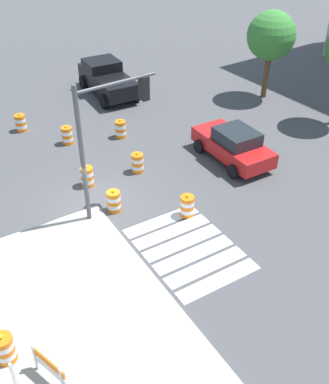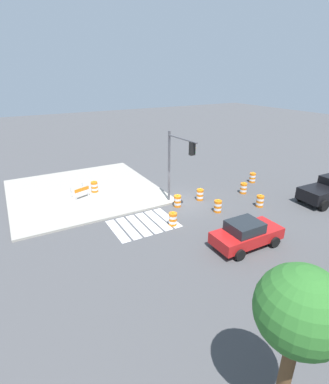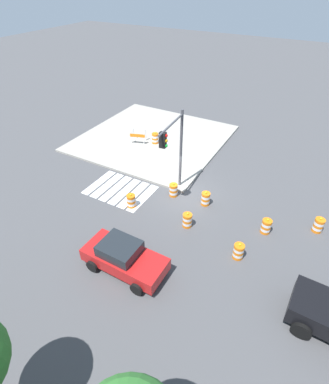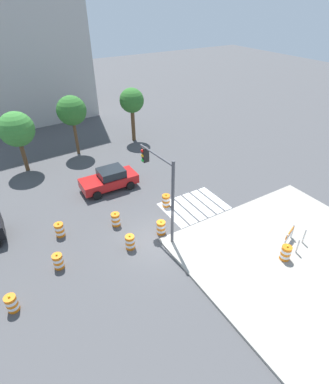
{
  "view_description": "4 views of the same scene",
  "coord_description": "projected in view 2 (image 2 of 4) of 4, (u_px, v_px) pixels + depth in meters",
  "views": [
    {
      "loc": [
        14.15,
        -5.42,
        11.26
      ],
      "look_at": [
        2.15,
        1.92,
        1.39
      ],
      "focal_mm": 42.44,
      "sensor_mm": 36.0,
      "label": 1
    },
    {
      "loc": [
        11.26,
        17.69,
        9.61
      ],
      "look_at": [
        1.73,
        0.71,
        1.52
      ],
      "focal_mm": 27.05,
      "sensor_mm": 36.0,
      "label": 2
    },
    {
      "loc": [
        -6.86,
        14.91,
        12.45
      ],
      "look_at": [
        0.19,
        2.31,
        1.57
      ],
      "focal_mm": 28.09,
      "sensor_mm": 36.0,
      "label": 3
    },
    {
      "loc": [
        -6.97,
        -12.16,
        12.89
      ],
      "look_at": [
        2.35,
        3.17,
        1.01
      ],
      "focal_mm": 28.46,
      "sensor_mm": 36.0,
      "label": 4
    }
  ],
  "objects": [
    {
      "name": "traffic_barrel_far_curb",
      "position": [
        218.0,
        206.0,
        21.33
      ],
      "size": [
        0.56,
        0.56,
        1.02
      ],
      "color": "orange",
      "rests_on": "ground"
    },
    {
      "name": "ground_plane",
      "position": [
        179.0,
        203.0,
        23.02
      ],
      "size": [
        120.0,
        120.0,
        0.0
      ],
      "primitive_type": "plane",
      "color": "#474749"
    },
    {
      "name": "sidewalk_corner",
      "position": [
        84.0,
        191.0,
        25.11
      ],
      "size": [
        12.0,
        12.0,
        0.15
      ],
      "primitive_type": "cube",
      "color": "#9E998E",
      "rests_on": "ground"
    },
    {
      "name": "crosswalk_stripes",
      "position": [
        143.0,
        224.0,
        19.76
      ],
      "size": [
        4.35,
        3.2,
        0.02
      ],
      "color": "silver",
      "rests_on": "ground"
    },
    {
      "name": "traffic_barrel_opposite_curb",
      "position": [
        200.0,
        195.0,
        23.35
      ],
      "size": [
        0.56,
        0.56,
        1.02
      ],
      "color": "orange",
      "rests_on": "ground"
    },
    {
      "name": "traffic_barrel_on_sidewalk",
      "position": [
        94.0,
        187.0,
        24.54
      ],
      "size": [
        0.56,
        0.56,
        1.02
      ],
      "color": "orange",
      "rests_on": "sidewalk_corner"
    },
    {
      "name": "construction_barricade",
      "position": [
        81.0,
        191.0,
        23.36
      ],
      "size": [
        1.42,
        1.14,
        1.0
      ],
      "color": "silver",
      "rests_on": "sidewalk_corner"
    },
    {
      "name": "traffic_barrel_lane_center",
      "position": [
        243.0,
        188.0,
        24.65
      ],
      "size": [
        0.56,
        0.56,
        1.02
      ],
      "color": "orange",
      "rests_on": "ground"
    },
    {
      "name": "traffic_barrel_median_far",
      "position": [
        260.0,
        201.0,
        22.17
      ],
      "size": [
        0.56,
        0.56,
        1.02
      ],
      "color": "orange",
      "rests_on": "ground"
    },
    {
      "name": "traffic_barrel_median_near",
      "position": [
        252.0,
        178.0,
        27.1
      ],
      "size": [
        0.56,
        0.56,
        1.02
      ],
      "color": "orange",
      "rests_on": "ground"
    },
    {
      "name": "traffic_light_pole",
      "position": [
        178.0,
        157.0,
        20.86
      ],
      "size": [
        0.58,
        3.29,
        5.5
      ],
      "color": "#4C4C51",
      "rests_on": "sidewalk_corner"
    },
    {
      "name": "traffic_barrel_crosswalk_end",
      "position": [
        177.0,
        201.0,
        22.19
      ],
      "size": [
        0.56,
        0.56,
        1.02
      ],
      "color": "orange",
      "rests_on": "ground"
    },
    {
      "name": "traffic_barrel_near_corner",
      "position": [
        173.0,
        219.0,
        19.47
      ],
      "size": [
        0.56,
        0.56,
        1.02
      ],
      "color": "orange",
      "rests_on": "ground"
    },
    {
      "name": "street_tree_streetside_far",
      "position": [
        300.0,
        312.0,
        7.28
      ],
      "size": [
        2.36,
        2.36,
        5.27
      ],
      "color": "brown",
      "rests_on": "ground"
    },
    {
      "name": "sports_car",
      "position": [
        246.0,
        234.0,
        17.02
      ],
      "size": [
        4.32,
        2.18,
        1.63
      ],
      "color": "red",
      "rests_on": "ground"
    }
  ]
}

